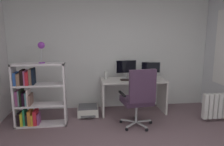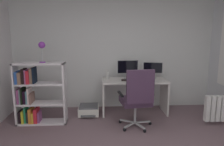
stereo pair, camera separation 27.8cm
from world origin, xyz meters
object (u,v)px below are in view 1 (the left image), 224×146
(office_chair, at_px, (139,96))
(desk_lamp, at_px, (41,47))
(monitor_secondary, at_px, (151,68))
(desktop_speaker, at_px, (106,75))
(desk, at_px, (133,88))
(monitor_main, at_px, (126,67))
(bookshelf, at_px, (33,97))
(printer, at_px, (88,110))
(keyboard, at_px, (128,80))
(computer_mouse, at_px, (142,79))

(office_chair, xyz_separation_m, desk_lamp, (-1.70, 0.35, 0.86))
(monitor_secondary, relative_size, desktop_speaker, 2.52)
(desk, distance_m, office_chair, 0.81)
(monitor_main, height_order, bookshelf, bookshelf)
(desktop_speaker, bearing_deg, printer, -159.28)
(desk, bearing_deg, desktop_speaker, 169.42)
(desk_lamp, xyz_separation_m, printer, (0.80, 0.41, -1.37))
(keyboard, height_order, bookshelf, bookshelf)
(computer_mouse, distance_m, bookshelf, 2.20)
(monitor_secondary, distance_m, bookshelf, 2.51)
(desk, height_order, monitor_main, monitor_main)
(desktop_speaker, bearing_deg, keyboard, -21.20)
(desk_lamp, bearing_deg, printer, 27.06)
(desktop_speaker, distance_m, bookshelf, 1.53)
(desk_lamp, bearing_deg, keyboard, 12.88)
(keyboard, relative_size, office_chair, 0.31)
(keyboard, bearing_deg, computer_mouse, 7.99)
(office_chair, relative_size, bookshelf, 0.94)
(monitor_secondary, height_order, desk_lamp, desk_lamp)
(monitor_main, xyz_separation_m, desktop_speaker, (-0.45, -0.05, -0.15))
(monitor_main, distance_m, office_chair, 1.03)
(computer_mouse, bearing_deg, office_chair, -102.00)
(desk, xyz_separation_m, desktop_speaker, (-0.58, 0.11, 0.28))
(monitor_secondary, relative_size, office_chair, 0.38)
(bookshelf, relative_size, desk_lamp, 3.07)
(monitor_main, distance_m, printer, 1.24)
(monitor_main, height_order, desktop_speaker, monitor_main)
(bookshelf, bearing_deg, desktop_speaker, 21.86)
(desk, bearing_deg, computer_mouse, -14.60)
(desk, xyz_separation_m, printer, (-0.98, -0.04, -0.44))
(bookshelf, bearing_deg, desk_lamp, 0.00)
(printer, bearing_deg, monitor_main, 13.18)
(desk_lamp, bearing_deg, desk, 14.23)
(keyboard, height_order, printer, keyboard)
(computer_mouse, bearing_deg, monitor_secondary, 44.98)
(computer_mouse, height_order, office_chair, office_chair)
(monitor_secondary, bearing_deg, desk_lamp, -164.61)
(desktop_speaker, height_order, office_chair, office_chair)
(monitor_secondary, bearing_deg, monitor_main, -179.99)
(monitor_main, bearing_deg, office_chair, -86.79)
(desk, relative_size, desktop_speaker, 8.07)
(desktop_speaker, distance_m, desk_lamp, 1.47)
(computer_mouse, relative_size, desktop_speaker, 0.59)
(keyboard, xyz_separation_m, bookshelf, (-1.86, -0.38, -0.19))
(office_chair, relative_size, printer, 2.23)
(computer_mouse, xyz_separation_m, bookshelf, (-2.15, -0.41, -0.19))
(keyboard, distance_m, desk_lamp, 1.85)
(desktop_speaker, bearing_deg, desk, -10.58)
(monitor_secondary, xyz_separation_m, office_chair, (-0.50, -0.96, -0.34))
(office_chair, bearing_deg, printer, 140.07)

